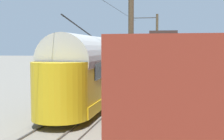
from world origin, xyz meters
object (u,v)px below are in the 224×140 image
Objects in this scene: boxcar_adjacent at (169,82)px; catenary_pole_mid_near at (129,43)px; catenary_pole_foreground at (156,46)px; vintage_streetcar at (101,68)px.

catenary_pole_mid_near is (2.09, -2.62, 1.71)m from boxcar_adjacent.
catenary_pole_mid_near reaches higher than boxcar_adjacent.
catenary_pole_mid_near is (0.00, 19.44, 0.00)m from catenary_pole_foreground.
catenary_pole_mid_near reaches higher than vintage_streetcar.
vintage_streetcar is 2.30× the size of catenary_pole_mid_near.
catenary_pole_foreground is at bearing -99.97° from vintage_streetcar.
boxcar_adjacent is at bearing 95.42° from catenary_pole_foreground.
boxcar_adjacent is at bearing 128.62° from catenary_pole_mid_near.
catenary_pole_mid_near is (-2.65, 4.36, 1.61)m from vintage_streetcar.
catenary_pole_mid_near is at bearing -51.38° from boxcar_adjacent.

